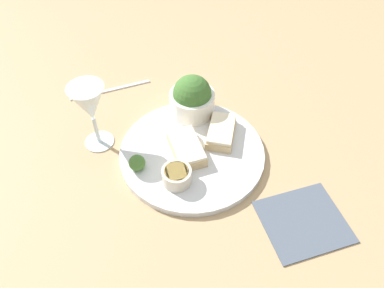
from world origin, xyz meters
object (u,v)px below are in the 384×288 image
napkin (304,221)px  fork (111,89)px  sauce_ramekin (177,175)px  wine_glass (90,106)px  cheese_toast_near (186,148)px  cheese_toast_far (221,132)px  salad_bowl (192,98)px

napkin → fork: (-0.31, -0.44, 0.00)m
sauce_ramekin → wine_glass: 0.21m
cheese_toast_near → napkin: cheese_toast_near is taller
cheese_toast_far → napkin: 0.24m
wine_glass → cheese_toast_near: bearing=85.0°
salad_bowl → cheese_toast_near: salad_bowl is taller
cheese_toast_far → wine_glass: bearing=-81.6°
salad_bowl → napkin: (0.24, 0.23, -0.05)m
fork → wine_glass: bearing=7.7°
wine_glass → sauce_ramekin: bearing=63.6°
cheese_toast_near → fork: cheese_toast_near is taller
napkin → fork: size_ratio=1.06×
napkin → sauce_ramekin: bearing=-102.0°
sauce_ramekin → cheese_toast_far: 0.15m
cheese_toast_far → napkin: (0.18, 0.16, -0.02)m
wine_glass → cheese_toast_far: bearing=98.4°
cheese_toast_far → wine_glass: size_ratio=0.65×
salad_bowl → sauce_ramekin: (0.19, -0.00, -0.02)m
sauce_ramekin → wine_glass: wine_glass is taller
salad_bowl → wine_glass: bearing=-60.7°
salad_bowl → sauce_ramekin: 0.19m
fork → sauce_ramekin: bearing=38.4°
sauce_ramekin → cheese_toast_near: (-0.07, 0.01, -0.01)m
salad_bowl → wine_glass: 0.22m
wine_glass → napkin: bearing=71.4°
salad_bowl → napkin: size_ratio=0.53×
cheese_toast_far → salad_bowl: bearing=-133.4°
sauce_ramekin → salad_bowl: bearing=178.9°
napkin → fork: 0.53m
wine_glass → fork: 0.20m
napkin → fork: bearing=-125.0°
wine_glass → fork: size_ratio=0.85×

